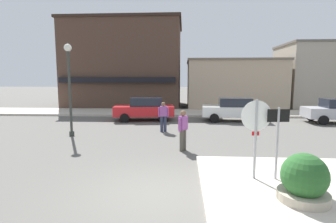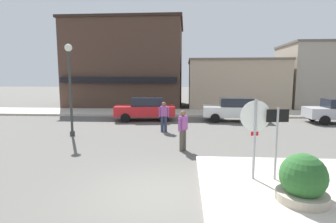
# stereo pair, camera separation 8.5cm
# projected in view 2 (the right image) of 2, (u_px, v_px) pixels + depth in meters

# --- Properties ---
(ground_plane) EXTENTS (160.00, 160.00, 0.00)m
(ground_plane) POSITION_uv_depth(u_px,v_px,m) (162.00, 195.00, 6.46)
(ground_plane) COLOR #5B5954
(sidewalk_corner) EXTENTS (6.40, 4.80, 0.15)m
(sidewalk_corner) POSITION_uv_depth(u_px,v_px,m) (328.00, 190.00, 6.57)
(sidewalk_corner) COLOR beige
(sidewalk_corner) RESTS_ON ground
(kerb_far) EXTENTS (80.00, 4.00, 0.15)m
(kerb_far) POSITION_uv_depth(u_px,v_px,m) (179.00, 113.00, 21.28)
(kerb_far) COLOR beige
(kerb_far) RESTS_ON ground
(stop_sign) EXTENTS (0.82, 0.11, 2.30)m
(stop_sign) POSITION_uv_depth(u_px,v_px,m) (255.00, 129.00, 6.95)
(stop_sign) COLOR #9E9EA3
(stop_sign) RESTS_ON ground
(one_way_sign) EXTENTS (0.60, 0.08, 2.10)m
(one_way_sign) POSITION_uv_depth(u_px,v_px,m) (277.00, 136.00, 6.92)
(one_way_sign) COLOR #9E9EA3
(one_way_sign) RESTS_ON ground
(planter) EXTENTS (1.10, 1.10, 1.23)m
(planter) POSITION_uv_depth(u_px,v_px,m) (303.00, 183.00, 5.76)
(planter) COLOR #ADA38E
(planter) RESTS_ON ground
(lamp_post) EXTENTS (0.36, 0.36, 4.54)m
(lamp_post) POSITION_uv_depth(u_px,v_px,m) (70.00, 76.00, 12.72)
(lamp_post) COLOR #333833
(lamp_post) RESTS_ON ground
(parked_car_nearest) EXTENTS (4.17, 2.23, 1.56)m
(parked_car_nearest) POSITION_uv_depth(u_px,v_px,m) (145.00, 109.00, 17.78)
(parked_car_nearest) COLOR red
(parked_car_nearest) RESTS_ON ground
(parked_car_second) EXTENTS (4.09, 2.06, 1.56)m
(parked_car_second) POSITION_uv_depth(u_px,v_px,m) (234.00, 109.00, 17.45)
(parked_car_second) COLOR white
(parked_car_second) RESTS_ON ground
(pedestrian_crossing_near) EXTENTS (0.38, 0.51, 1.61)m
(pedestrian_crossing_near) POSITION_uv_depth(u_px,v_px,m) (183.00, 129.00, 10.28)
(pedestrian_crossing_near) COLOR #4C473D
(pedestrian_crossing_near) RESTS_ON ground
(pedestrian_crossing_far) EXTENTS (0.56, 0.27, 1.61)m
(pedestrian_crossing_far) POSITION_uv_depth(u_px,v_px,m) (164.00, 116.00, 13.91)
(pedestrian_crossing_far) COLOR #2D334C
(pedestrian_crossing_far) RESTS_ON ground
(building_corner_shop) EXTENTS (11.30, 8.28, 8.41)m
(building_corner_shop) POSITION_uv_depth(u_px,v_px,m) (128.00, 65.00, 26.97)
(building_corner_shop) COLOR #473328
(building_corner_shop) RESTS_ON ground
(building_storefront_left_near) EXTENTS (8.87, 6.60, 4.58)m
(building_storefront_left_near) POSITION_uv_depth(u_px,v_px,m) (234.00, 84.00, 25.56)
(building_storefront_left_near) COLOR tan
(building_storefront_left_near) RESTS_ON ground
(building_storefront_left_mid) EXTENTS (8.07, 6.08, 6.11)m
(building_storefront_left_mid) POSITION_uv_depth(u_px,v_px,m) (326.00, 76.00, 25.10)
(building_storefront_left_mid) COLOR #9E9384
(building_storefront_left_mid) RESTS_ON ground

